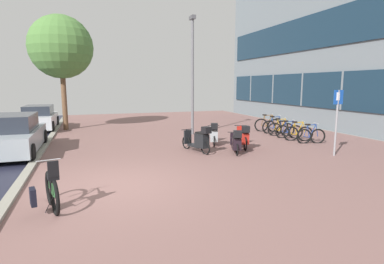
{
  "coord_description": "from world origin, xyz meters",
  "views": [
    {
      "loc": [
        -0.65,
        -7.76,
        2.56
      ],
      "look_at": [
        2.48,
        1.44,
        1.05
      ],
      "focal_mm": 28.82,
      "sensor_mm": 36.0,
      "label": 1
    }
  ],
  "objects": [
    {
      "name": "ground",
      "position": [
        1.43,
        0.0,
        -0.02
      ],
      "size": [
        21.0,
        40.0,
        0.13
      ],
      "color": "#1E1F31"
    },
    {
      "name": "bicycle_foreground",
      "position": [
        -1.45,
        -1.09,
        0.4
      ],
      "size": [
        0.59,
        1.38,
        1.12
      ],
      "color": "black",
      "rests_on": "ground"
    },
    {
      "name": "bicycle_rack_00",
      "position": [
        8.56,
        3.14,
        0.33
      ],
      "size": [
        1.26,
        0.5,
        0.93
      ],
      "color": "black",
      "rests_on": "ground"
    },
    {
      "name": "bicycle_rack_01",
      "position": [
        8.44,
        3.85,
        0.34
      ],
      "size": [
        1.23,
        0.63,
        0.96
      ],
      "color": "black",
      "rests_on": "ground"
    },
    {
      "name": "bicycle_rack_02",
      "position": [
        8.47,
        4.56,
        0.33
      ],
      "size": [
        1.2,
        0.61,
        0.93
      ],
      "color": "black",
      "rests_on": "ground"
    },
    {
      "name": "bicycle_rack_03",
      "position": [
        8.51,
        5.27,
        0.34
      ],
      "size": [
        1.2,
        0.67,
        0.96
      ],
      "color": "black",
      "rests_on": "ground"
    },
    {
      "name": "bicycle_rack_04",
      "position": [
        8.65,
        5.99,
        0.35
      ],
      "size": [
        1.32,
        0.57,
        1.0
      ],
      "color": "black",
      "rests_on": "ground"
    },
    {
      "name": "bicycle_rack_05",
      "position": [
        8.65,
        6.7,
        0.36
      ],
      "size": [
        1.25,
        0.84,
        1.02
      ],
      "color": "black",
      "rests_on": "ground"
    },
    {
      "name": "scooter_near",
      "position": [
        4.55,
        2.39,
        0.42
      ],
      "size": [
        0.86,
        1.57,
        0.94
      ],
      "color": "black",
      "rests_on": "ground"
    },
    {
      "name": "scooter_mid",
      "position": [
        4.39,
        4.15,
        0.45
      ],
      "size": [
        0.9,
        1.69,
        1.01
      ],
      "color": "black",
      "rests_on": "ground"
    },
    {
      "name": "scooter_far",
      "position": [
        3.29,
        3.0,
        0.47
      ],
      "size": [
        0.79,
        1.73,
        1.06
      ],
      "color": "black",
      "rests_on": "ground"
    },
    {
      "name": "scooter_extra",
      "position": [
        5.27,
        3.16,
        0.45
      ],
      "size": [
        0.81,
        1.73,
        1.0
      ],
      "color": "black",
      "rests_on": "ground"
    },
    {
      "name": "parked_car_near",
      "position": [
        -3.33,
        5.1,
        0.68
      ],
      "size": [
        1.88,
        4.36,
        1.46
      ],
      "color": "#9EA8AE",
      "rests_on": "ground"
    },
    {
      "name": "parked_car_far",
      "position": [
        -3.28,
        11.61,
        0.66
      ],
      "size": [
        1.78,
        3.95,
        1.38
      ],
      "color": "silver",
      "rests_on": "ground"
    },
    {
      "name": "parking_sign",
      "position": [
        7.74,
        0.89,
        1.47
      ],
      "size": [
        0.4,
        0.07,
        2.36
      ],
      "color": "gray",
      "rests_on": "ground"
    },
    {
      "name": "lamp_post",
      "position": [
        4.46,
        7.17,
        3.27
      ],
      "size": [
        0.2,
        0.52,
        5.89
      ],
      "color": "slate",
      "rests_on": "ground"
    },
    {
      "name": "street_tree",
      "position": [
        -1.86,
        11.05,
        4.58
      ],
      "size": [
        3.43,
        3.43,
        6.31
      ],
      "color": "brown",
      "rests_on": "ground"
    }
  ]
}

